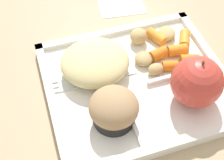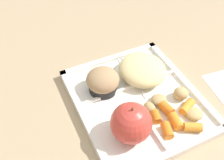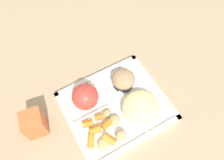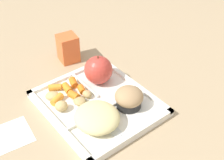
{
  "view_description": "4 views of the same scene",
  "coord_description": "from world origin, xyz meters",
  "views": [
    {
      "loc": [
        0.14,
        0.29,
        0.42
      ],
      "look_at": [
        0.05,
        0.01,
        0.05
      ],
      "focal_mm": 49.89,
      "sensor_mm": 36.0,
      "label": 1
    },
    {
      "loc": [
        -0.31,
        0.21,
        0.47
      ],
      "look_at": [
        0.04,
        0.04,
        0.06
      ],
      "focal_mm": 42.18,
      "sensor_mm": 36.0,
      "label": 2
    },
    {
      "loc": [
        -0.15,
        -0.23,
        0.64
      ],
      "look_at": [
        0.02,
        0.05,
        0.08
      ],
      "focal_mm": 35.7,
      "sensor_mm": 36.0,
      "label": 3
    },
    {
      "loc": [
        0.5,
        -0.35,
        0.57
      ],
      "look_at": [
        -0.02,
        0.06,
        0.05
      ],
      "focal_mm": 49.96,
      "sensor_mm": 36.0,
      "label": 4
    }
  ],
  "objects": [
    {
      "name": "egg_noodle_pile",
      "position": [
        0.06,
        -0.05,
        0.03
      ],
      "size": [
        0.12,
        0.11,
        0.04
      ],
      "primitive_type": "ellipsoid",
      "color": "beige",
      "rests_on": "lunch_tray"
    },
    {
      "name": "carrot_slice_center",
      "position": [
        -0.06,
        -0.01,
        0.02
      ],
      "size": [
        0.03,
        0.02,
        0.02
      ],
      "primitive_type": "cylinder",
      "rotation": [
        0.0,
        1.57,
        2.89
      ],
      "color": "orange",
      "rests_on": "lunch_tray"
    },
    {
      "name": "potato_chunk_golden",
      "position": [
        -0.09,
        -0.08,
        0.02
      ],
      "size": [
        0.04,
        0.05,
        0.02
      ],
      "primitive_type": "ellipsoid",
      "rotation": [
        0.0,
        0.0,
        4.35
      ],
      "color": "tan",
      "rests_on": "lunch_tray"
    },
    {
      "name": "ground",
      "position": [
        0.0,
        0.0,
        0.0
      ],
      "size": [
        6.0,
        6.0,
        0.0
      ],
      "primitive_type": "plane",
      "color": "tan"
    },
    {
      "name": "green_apple",
      "position": [
        -0.07,
        0.06,
        0.05
      ],
      "size": [
        0.08,
        0.08,
        0.09
      ],
      "color": "#C63D33",
      "rests_on": "lunch_tray"
    },
    {
      "name": "plastic_fork",
      "position": [
        0.08,
        -0.03,
        0.01
      ],
      "size": [
        0.15,
        0.03,
        0.0
      ],
      "color": "silver",
      "rests_on": "lunch_tray"
    },
    {
      "name": "carrot_slice_edge",
      "position": [
        -0.09,
        -0.04,
        0.02
      ],
      "size": [
        0.04,
        0.02,
        0.02
      ],
      "primitive_type": "cylinder",
      "rotation": [
        0.0,
        1.57,
        3.03
      ],
      "color": "orange",
      "rests_on": "lunch_tray"
    },
    {
      "name": "lunch_tray",
      "position": [
        -0.0,
        0.0,
        0.01
      ],
      "size": [
        0.3,
        0.26,
        0.02
      ],
      "color": "white",
      "rests_on": "ground"
    },
    {
      "name": "milk_carton",
      "position": [
        -0.23,
        0.06,
        0.04
      ],
      "size": [
        0.07,
        0.07,
        0.09
      ],
      "primitive_type": "cube",
      "rotation": [
        0.0,
        0.0,
        -0.16
      ],
      "color": "orange",
      "rests_on": "ground"
    },
    {
      "name": "potato_chunk_small",
      "position": [
        -0.04,
        -0.09,
        0.03
      ],
      "size": [
        0.04,
        0.04,
        0.03
      ],
      "primitive_type": "ellipsoid",
      "rotation": [
        0.0,
        0.0,
        5.77
      ],
      "color": "tan",
      "rests_on": "lunch_tray"
    },
    {
      "name": "potato_chunk_large",
      "position": [
        -0.04,
        -0.01,
        0.02
      ],
      "size": [
        0.03,
        0.03,
        0.02
      ],
      "primitive_type": "ellipsoid",
      "rotation": [
        0.0,
        0.0,
        0.13
      ],
      "color": "tan",
      "rests_on": "lunch_tray"
    },
    {
      "name": "meatball_side",
      "position": [
        0.07,
        -0.02,
        0.03
      ],
      "size": [
        0.04,
        0.04,
        0.04
      ],
      "primitive_type": "sphere",
      "color": "#755B4C",
      "rests_on": "lunch_tray"
    },
    {
      "name": "potato_chunk_corner",
      "position": [
        -0.03,
        -0.04,
        0.02
      ],
      "size": [
        0.05,
        0.05,
        0.02
      ],
      "primitive_type": "ellipsoid",
      "rotation": [
        0.0,
        0.0,
        0.8
      ],
      "color": "tan",
      "rests_on": "lunch_tray"
    },
    {
      "name": "meatball_center",
      "position": [
        0.07,
        -0.02,
        0.03
      ],
      "size": [
        0.03,
        0.03,
        0.03
      ],
      "primitive_type": "sphere",
      "color": "brown",
      "rests_on": "lunch_tray"
    },
    {
      "name": "carrot_slice_large",
      "position": [
        -0.07,
        -0.08,
        0.02
      ],
      "size": [
        0.03,
        0.04,
        0.02
      ],
      "primitive_type": "cylinder",
      "rotation": [
        0.0,
        1.57,
        2.0
      ],
      "color": "orange",
      "rests_on": "lunch_tray"
    },
    {
      "name": "carrot_slice_small",
      "position": [
        -0.12,
        -0.06,
        0.02
      ],
      "size": [
        0.03,
        0.04,
        0.02
      ],
      "primitive_type": "cylinder",
      "rotation": [
        0.0,
        1.57,
        1.06
      ],
      "color": "orange",
      "rests_on": "lunch_tray"
    },
    {
      "name": "meatball_front",
      "position": [
        0.04,
        -0.06,
        0.03
      ],
      "size": [
        0.03,
        0.03,
        0.03
      ],
      "primitive_type": "sphere",
      "color": "brown",
      "rests_on": "lunch_tray"
    },
    {
      "name": "bran_muffin",
      "position": [
        0.06,
        0.06,
        0.04
      ],
      "size": [
        0.07,
        0.07,
        0.06
      ],
      "color": "black",
      "rests_on": "lunch_tray"
    },
    {
      "name": "carrot_slice_back",
      "position": [
        -0.05,
        -0.04,
        0.02
      ],
      "size": [
        0.03,
        0.03,
        0.02
      ],
      "primitive_type": "cylinder",
      "rotation": [
        0.0,
        1.57,
        0.22
      ],
      "color": "orange",
      "rests_on": "lunch_tray"
    },
    {
      "name": "meatball_back",
      "position": [
        0.05,
        -0.03,
        0.03
      ],
      "size": [
        0.03,
        0.03,
        0.03
      ],
      "primitive_type": "sphere",
      "color": "#755B4C",
      "rests_on": "lunch_tray"
    },
    {
      "name": "carrot_slice_diagonal",
      "position": [
        -0.1,
        -0.01,
        0.02
      ],
      "size": [
        0.04,
        0.03,
        0.02
      ],
      "primitive_type": "cylinder",
      "rotation": [
        0.0,
        1.57,
        5.99
      ],
      "color": "orange",
      "rests_on": "lunch_tray"
    }
  ]
}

